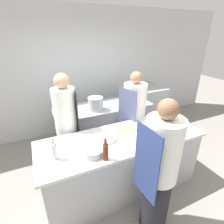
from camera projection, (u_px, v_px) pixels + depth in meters
ground_plane at (121, 185)px, 2.84m from camera, size 16.00×16.00×0.00m
wall_back at (80, 73)px, 4.02m from camera, size 8.00×0.06×2.80m
prep_counter at (122, 163)px, 2.65m from camera, size 2.35×0.84×0.90m
pass_counter at (104, 125)px, 3.71m from camera, size 1.96×0.72×0.90m
oven_range at (146, 105)px, 4.68m from camera, size 0.82×0.73×0.96m
chef_at_prep_near at (159, 172)px, 1.92m from camera, size 0.41×0.39×1.71m
chef_at_stove at (67, 128)px, 2.76m from camera, size 0.38×0.37×1.75m
chef_at_pass_far at (134, 119)px, 3.16m from camera, size 0.46×0.45×1.68m
bottle_olive_oil at (174, 129)px, 2.46m from camera, size 0.08×0.08×0.28m
bottle_vinegar at (106, 151)px, 1.99m from camera, size 0.07×0.07×0.28m
bottle_wine at (54, 151)px, 2.00m from camera, size 0.06×0.06×0.29m
bottle_cooking_oil at (150, 136)px, 2.32m from camera, size 0.07×0.07×0.23m
bowl_mixing_large at (173, 122)px, 2.82m from camera, size 0.28×0.28×0.06m
bowl_prep_small at (107, 138)px, 2.39m from camera, size 0.25×0.25×0.06m
bowl_ceramic_blue at (93, 152)px, 2.10m from camera, size 0.25×0.25×0.08m
bowl_wooden_salad at (152, 125)px, 2.73m from camera, size 0.25×0.25×0.06m
cutting_board at (125, 130)px, 2.65m from camera, size 0.32×0.19×0.01m
stockpot at (96, 104)px, 3.29m from camera, size 0.29×0.29×0.25m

